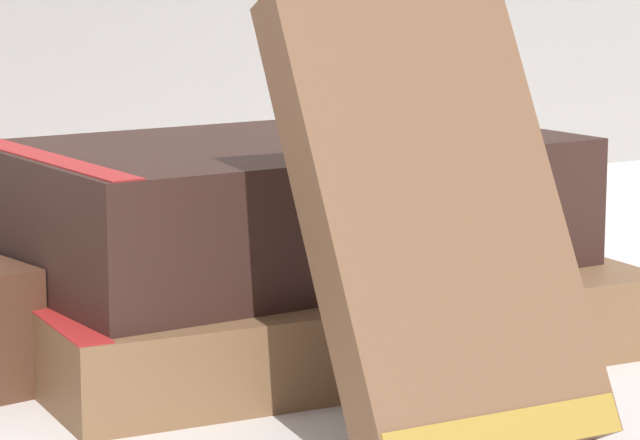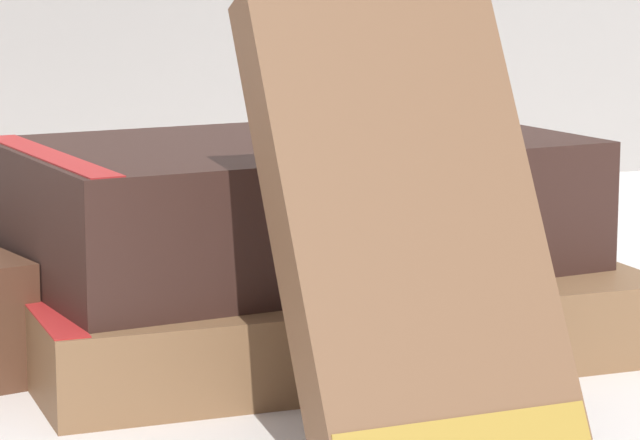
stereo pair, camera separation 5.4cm
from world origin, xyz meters
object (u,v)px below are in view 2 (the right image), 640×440
object	(u,v)px
book_leaning_front	(410,236)
pocket_watch	(378,129)
book_flat_top	(289,204)
book_flat_bottom	(306,311)

from	to	relation	value
book_leaning_front	pocket_watch	distance (m)	0.13
book_flat_top	pocket_watch	world-z (taller)	pocket_watch
book_flat_bottom	book_leaning_front	bearing A→B (deg)	-94.75
book_leaning_front	pocket_watch	xyz separation A→B (m)	(0.05, 0.12, 0.02)
book_flat_bottom	book_leaning_front	size ratio (longest dim) A/B	1.68
book_flat_top	pocket_watch	xyz separation A→B (m)	(0.04, -0.00, 0.03)
book_leaning_front	pocket_watch	bearing A→B (deg)	68.76
book_flat_top	pocket_watch	size ratio (longest dim) A/B	3.92
book_flat_bottom	book_flat_top	bearing A→B (deg)	108.89
book_flat_bottom	pocket_watch	size ratio (longest dim) A/B	4.21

